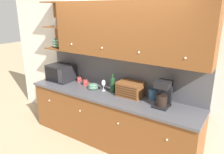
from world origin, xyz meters
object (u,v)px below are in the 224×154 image
object	(u,v)px
wine_glass	(103,83)
coffee_maker	(163,93)
bowl_stack_on_counter	(93,86)
wine_bottle	(113,84)
storage_canister	(153,94)
mug	(85,83)
mug_blue_second	(79,80)
microwave	(61,73)
bread_box	(130,89)

from	to	relation	value
wine_glass	coffee_maker	world-z (taller)	coffee_maker
bowl_stack_on_counter	wine_bottle	bearing A→B (deg)	7.24
wine_glass	storage_canister	bearing A→B (deg)	8.93
bowl_stack_on_counter	coffee_maker	bearing A→B (deg)	-0.23
mug	wine_bottle	bearing A→B (deg)	-1.96
mug_blue_second	mug	distance (m)	0.24
microwave	bread_box	xyz separation A→B (m)	(1.52, 0.06, -0.04)
wine_glass	bread_box	distance (m)	0.50
bread_box	coffee_maker	size ratio (longest dim) A/B	1.01
wine_bottle	bread_box	distance (m)	0.33
wine_glass	coffee_maker	xyz separation A→B (m)	(1.08, -0.03, 0.07)
microwave	wine_bottle	xyz separation A→B (m)	(1.19, 0.03, -0.01)
microwave	bowl_stack_on_counter	size ratio (longest dim) A/B	2.60
mug_blue_second	wine_glass	bearing A→B (deg)	-10.78
mug	coffee_maker	bearing A→B (deg)	-2.83
wine_glass	mug	bearing A→B (deg)	173.93
bread_box	mug_blue_second	bearing A→B (deg)	176.21
microwave	mug_blue_second	size ratio (longest dim) A/B	5.35
mug	storage_canister	world-z (taller)	storage_canister
mug_blue_second	storage_canister	xyz separation A→B (m)	(1.52, 0.01, 0.04)
mug_blue_second	wine_glass	world-z (taller)	wine_glass
microwave	storage_canister	xyz separation A→B (m)	(1.87, 0.14, -0.07)
bread_box	storage_canister	xyz separation A→B (m)	(0.35, 0.08, -0.03)
microwave	coffee_maker	distance (m)	2.10
mug_blue_second	coffee_maker	size ratio (longest dim) A/B	0.23
mug_blue_second	wine_bottle	distance (m)	0.86
microwave	wine_glass	world-z (taller)	microwave
bread_box	coffee_maker	bearing A→B (deg)	-7.69
mug	wine_glass	world-z (taller)	wine_glass
wine_bottle	coffee_maker	bearing A→B (deg)	-3.42
mug	bread_box	xyz separation A→B (m)	(0.94, 0.00, 0.07)
microwave	storage_canister	bearing A→B (deg)	4.32
microwave	storage_canister	size ratio (longest dim) A/B	2.80
microwave	wine_bottle	world-z (taller)	wine_bottle
bowl_stack_on_counter	wine_glass	distance (m)	0.23
mug	storage_canister	size ratio (longest dim) A/B	0.59
mug_blue_second	wine_glass	size ratio (longest dim) A/B	0.46
mug	wine_bottle	xyz separation A→B (m)	(0.62, -0.02, 0.10)
mug_blue_second	coffee_maker	distance (m)	1.77
wine_glass	bread_box	size ratio (longest dim) A/B	0.49
mug	bowl_stack_on_counter	bearing A→B (deg)	-16.81
bread_box	coffee_maker	world-z (taller)	coffee_maker
mug	wine_glass	distance (m)	0.46
microwave	mug	bearing A→B (deg)	5.49
microwave	bowl_stack_on_counter	bearing A→B (deg)	-1.06
storage_canister	coffee_maker	distance (m)	0.30
wine_bottle	mug_blue_second	bearing A→B (deg)	173.13
wine_bottle	bread_box	xyz separation A→B (m)	(0.33, 0.02, -0.03)
bread_box	storage_canister	distance (m)	0.36
microwave	bowl_stack_on_counter	xyz separation A→B (m)	(0.81, -0.01, -0.11)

